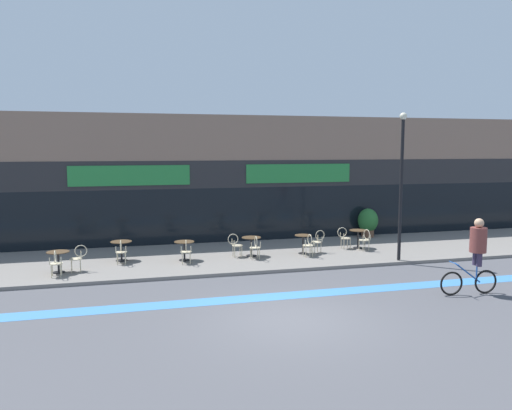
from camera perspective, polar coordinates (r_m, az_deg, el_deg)
ground_plane at (r=12.83m, az=3.96°, el=-12.88°), size 120.00×120.00×0.00m
sidewalk_slab at (r=19.57m, az=-2.83°, el=-5.88°), size 40.00×5.50×0.12m
storefront_facade at (r=23.79m, az=-5.19°, el=3.07°), size 40.00×4.06×5.70m
bike_lane_stripe at (r=14.57m, az=1.52°, el=-10.46°), size 36.00×0.70×0.01m
bistro_table_0 at (r=17.94m, az=-21.67°, el=-5.60°), size 0.74×0.74×0.72m
bistro_table_1 at (r=19.08m, az=-15.14°, el=-4.63°), size 0.77×0.77×0.73m
bistro_table_2 at (r=18.66m, az=-8.19°, el=-4.75°), size 0.74×0.74×0.71m
bistro_table_3 at (r=19.21m, az=-0.54°, el=-4.31°), size 0.74×0.74×0.74m
bistro_table_4 at (r=19.73m, az=5.40°, el=-4.06°), size 0.66×0.66×0.74m
bistro_table_5 at (r=21.16m, az=11.58°, el=-3.40°), size 0.70×0.70×0.76m
cafe_chair_0_near at (r=17.33m, az=-21.92°, el=-6.02°), size 0.41×0.58×0.90m
cafe_chair_0_side at (r=17.87m, az=-19.67°, el=-5.55°), size 0.59×0.43×0.90m
cafe_chair_1_near at (r=18.47m, az=-15.17°, el=-5.01°), size 0.42×0.58×0.90m
cafe_chair_2_near at (r=18.05m, az=-7.99°, el=-5.11°), size 0.44×0.59×0.90m
cafe_chair_3_near at (r=18.62m, az=-0.08°, el=-4.70°), size 0.42×0.58×0.90m
cafe_chair_3_side at (r=19.07m, az=-2.36°, el=-4.43°), size 0.58×0.41×0.90m
cafe_chair_4_near at (r=19.16m, az=6.05°, el=-4.41°), size 0.41×0.58×0.90m
cafe_chair_4_side at (r=19.96m, az=7.08°, el=-3.98°), size 0.60×0.45×0.90m
cafe_chair_5_near at (r=20.62m, az=12.38°, el=-3.75°), size 0.46×0.60×0.90m
cafe_chair_5_side at (r=20.90m, az=10.04°, el=-3.56°), size 0.58×0.40×0.90m
planter_pot at (r=23.89m, az=12.67°, el=-1.89°), size 0.94×0.94×1.34m
lamp_post at (r=18.93m, az=16.28°, el=3.15°), size 0.26×0.26×5.41m
cyclist_0 at (r=15.87m, az=23.85°, el=-4.73°), size 1.81×0.55×2.24m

